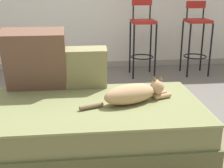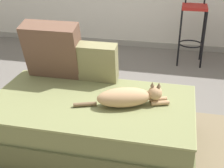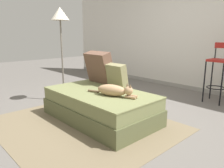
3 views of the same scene
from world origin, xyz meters
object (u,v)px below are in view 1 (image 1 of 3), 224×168
throw_pillow_corner (35,59)px  throw_pillow_middle (86,68)px  bar_stool_near_window (143,33)px  couch (94,129)px  cat (133,93)px  bar_stool_by_doorway (197,33)px

throw_pillow_corner → throw_pillow_middle: throw_pillow_corner is taller
bar_stool_near_window → couch: bearing=-110.9°
throw_pillow_corner → bar_stool_near_window: bearing=53.9°
throw_pillow_middle → bar_stool_near_window: (0.84, 1.72, 0.01)m
throw_pillow_corner → bar_stool_near_window: (1.25, 1.72, -0.07)m
cat → bar_stool_near_window: bearing=76.7°
throw_pillow_corner → cat: (0.76, -0.38, -0.19)m
couch → throw_pillow_middle: 0.54m
bar_stool_near_window → bar_stool_by_doorway: bar_stool_near_window is taller
cat → couch: bearing=178.7°
throw_pillow_corner → bar_stool_near_window: size_ratio=0.49×
bar_stool_by_doorway → throw_pillow_middle: bearing=-133.2°
throw_pillow_corner → bar_stool_near_window: 2.13m
throw_pillow_corner → throw_pillow_middle: size_ratio=1.45×
throw_pillow_corner → bar_stool_by_doorway: bearing=40.2°
throw_pillow_middle → cat: throw_pillow_middle is taller
couch → cat: 0.41m
couch → bar_stool_by_doorway: (1.58, 2.09, 0.39)m
couch → bar_stool_near_window: size_ratio=1.54×
bar_stool_near_window → bar_stool_by_doorway: (0.78, -0.00, -0.01)m
couch → bar_stool_near_window: bearing=69.1°
couch → throw_pillow_middle: size_ratio=4.57×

